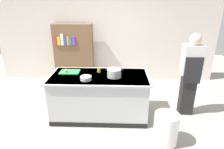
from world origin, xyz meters
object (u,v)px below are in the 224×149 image
object	(u,v)px
stock_pot	(114,73)
bookshelf	(74,54)
mixing_bowl	(86,78)
trash_bin	(166,129)
juice_cup	(99,70)
person_chef	(190,74)
onion	(66,71)

from	to	relation	value
stock_pot	bookshelf	xyz separation A→B (m)	(-1.21, 1.85, -0.13)
stock_pot	mixing_bowl	xyz separation A→B (m)	(-0.53, -0.18, -0.04)
mixing_bowl	trash_bin	xyz separation A→B (m)	(1.42, -0.59, -0.66)
stock_pot	juice_cup	world-z (taller)	stock_pot
juice_cup	person_chef	size ratio (longest dim) A/B	0.06
onion	trash_bin	world-z (taller)	onion
stock_pot	juice_cup	size ratio (longest dim) A/B	3.37
onion	mixing_bowl	distance (m)	0.58
onion	stock_pot	distance (m)	1.01
juice_cup	trash_bin	distance (m)	1.72
onion	stock_pot	size ratio (longest dim) A/B	0.21
onion	person_chef	world-z (taller)	person_chef
mixing_bowl	juice_cup	size ratio (longest dim) A/B	2.13
onion	bookshelf	world-z (taller)	bookshelf
mixing_bowl	juice_cup	distance (m)	0.47
mixing_bowl	person_chef	distance (m)	2.09
stock_pot	person_chef	world-z (taller)	person_chef
mixing_bowl	juice_cup	world-z (taller)	juice_cup
onion	trash_bin	bearing A→B (deg)	-26.65
stock_pot	trash_bin	world-z (taller)	stock_pot
person_chef	bookshelf	size ratio (longest dim) A/B	1.01
trash_bin	person_chef	world-z (taller)	person_chef
trash_bin	bookshelf	world-z (taller)	bookshelf
person_chef	juice_cup	bearing A→B (deg)	72.34
mixing_bowl	stock_pot	bearing A→B (deg)	18.69
stock_pot	mixing_bowl	distance (m)	0.56
juice_cup	trash_bin	size ratio (longest dim) A/B	0.18
onion	stock_pot	xyz separation A→B (m)	(0.99, -0.18, 0.03)
person_chef	bookshelf	xyz separation A→B (m)	(-2.75, 1.65, -0.06)
onion	mixing_bowl	bearing A→B (deg)	-37.36
stock_pot	trash_bin	bearing A→B (deg)	-40.75
juice_cup	person_chef	distance (m)	1.86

